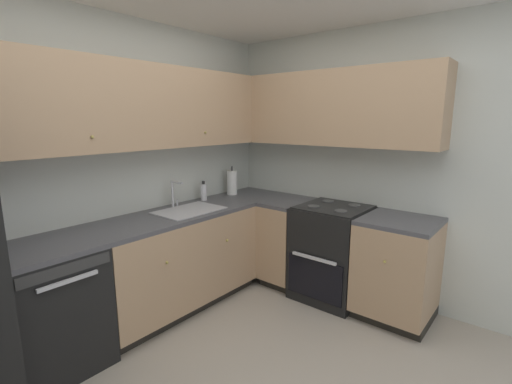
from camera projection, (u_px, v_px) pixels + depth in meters
name	position (u px, v px, depth m)	size (l,w,h in m)	color
wall_back	(105.00, 173.00, 2.97)	(3.68, 0.05, 2.52)	silver
wall_right	(392.00, 168.00, 3.28)	(0.05, 3.48, 2.52)	silver
dishwasher	(52.00, 309.00, 2.45)	(0.60, 0.63, 0.85)	black
lower_cabinets_back	(177.00, 262.00, 3.26)	(1.51, 0.62, 0.85)	tan
countertop_back	(174.00, 215.00, 3.17)	(2.72, 0.60, 0.04)	#4C4C51
lower_cabinets_right	(349.00, 259.00, 3.34)	(0.62, 1.60, 0.85)	tan
countertop_right	(352.00, 213.00, 3.25)	(0.60, 1.60, 0.03)	#4C4C51
oven_range	(332.00, 251.00, 3.46)	(0.68, 0.62, 1.03)	black
upper_cabinets_back	(143.00, 107.00, 2.95)	(2.40, 0.34, 0.68)	tan
upper_cabinets_right	(324.00, 109.00, 3.42)	(0.32, 2.15, 0.68)	tan
sink	(189.00, 215.00, 3.27)	(0.59, 0.40, 0.10)	#B7B7BC
faucet	(174.00, 192.00, 3.36)	(0.07, 0.16, 0.25)	silver
soap_bottle	(204.00, 192.00, 3.65)	(0.06, 0.06, 0.20)	silver
paper_towel_roll	(232.00, 183.00, 3.94)	(0.11, 0.11, 0.32)	white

